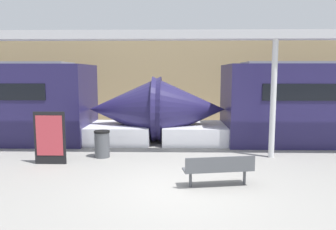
# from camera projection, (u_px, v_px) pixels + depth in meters

# --- Properties ---
(ground_plane) EXTENTS (60.00, 60.00, 0.00)m
(ground_plane) POSITION_uv_depth(u_px,v_px,m) (179.00, 189.00, 7.86)
(ground_plane) COLOR gray
(station_wall) EXTENTS (56.00, 0.20, 5.00)m
(station_wall) POSITION_uv_depth(u_px,v_px,m) (177.00, 78.00, 18.37)
(station_wall) COLOR tan
(station_wall) RESTS_ON ground_plane
(bench_near) EXTENTS (1.77, 0.71, 0.78)m
(bench_near) POSITION_uv_depth(u_px,v_px,m) (219.00, 168.00, 7.95)
(bench_near) COLOR #4C4F54
(bench_near) RESTS_ON ground_plane
(trash_bin) EXTENTS (0.51, 0.51, 0.88)m
(trash_bin) POSITION_uv_depth(u_px,v_px,m) (102.00, 144.00, 10.77)
(trash_bin) COLOR #4C4F54
(trash_bin) RESTS_ON ground_plane
(poster_board) EXTENTS (0.94, 0.07, 1.61)m
(poster_board) POSITION_uv_depth(u_px,v_px,m) (50.00, 138.00, 9.91)
(poster_board) COLOR black
(poster_board) RESTS_ON ground_plane
(support_column_near) EXTENTS (0.19, 0.19, 3.82)m
(support_column_near) POSITION_uv_depth(u_px,v_px,m) (273.00, 100.00, 10.58)
(support_column_near) COLOR silver
(support_column_near) RESTS_ON ground_plane
(canopy_beam) EXTENTS (28.00, 0.60, 0.28)m
(canopy_beam) POSITION_uv_depth(u_px,v_px,m) (276.00, 35.00, 10.32)
(canopy_beam) COLOR #B7B7BC
(canopy_beam) RESTS_ON support_column_near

